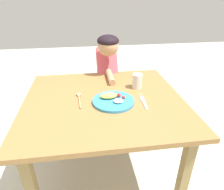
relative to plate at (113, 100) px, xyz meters
The scene contains 7 objects.
ground_plane 0.69m from the plate, 137.49° to the left, with size 8.00×8.00×0.00m, color beige.
dining_table 0.12m from the plate, 137.49° to the left, with size 1.04×0.95×0.67m.
plate is the anchor object (origin of this frame).
fork 0.20m from the plate, ahead, with size 0.03×0.20×0.01m.
spoon 0.23m from the plate, 159.20° to the left, with size 0.04×0.21×0.01m.
drinking_cup 0.28m from the plate, 42.17° to the left, with size 0.07×0.07×0.11m, color beige.
person 0.60m from the plate, 87.05° to the left, with size 0.17×0.49×1.00m.
Camera 1 is at (-0.11, -1.15, 1.31)m, focal length 32.09 mm.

